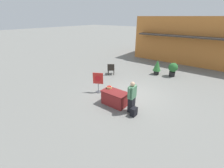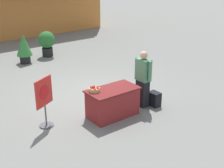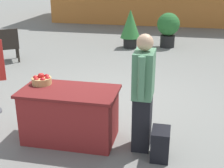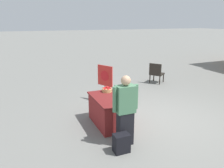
{
  "view_description": "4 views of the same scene",
  "coord_description": "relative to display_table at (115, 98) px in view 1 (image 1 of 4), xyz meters",
  "views": [
    {
      "loc": [
        3.91,
        -7.09,
        4.39
      ],
      "look_at": [
        -0.76,
        -0.98,
        0.91
      ],
      "focal_mm": 24.0,
      "sensor_mm": 36.0,
      "label": 1
    },
    {
      "loc": [
        -4.8,
        -7.43,
        3.92
      ],
      "look_at": [
        -0.18,
        -1.36,
        0.88
      ],
      "focal_mm": 50.0,
      "sensor_mm": 36.0,
      "label": 2
    },
    {
      "loc": [
        1.22,
        -5.34,
        2.39
      ],
      "look_at": [
        0.29,
        -0.95,
        0.73
      ],
      "focal_mm": 50.0,
      "sensor_mm": 36.0,
      "label": 3
    },
    {
      "loc": [
        4.84,
        -3.5,
        2.75
      ],
      "look_at": [
        -0.5,
        -1.23,
        1.06
      ],
      "focal_mm": 35.0,
      "sensor_mm": 36.0,
      "label": 4
    }
  ],
  "objects": [
    {
      "name": "person_visitor",
      "position": [
        1.05,
        -0.02,
        0.43
      ],
      "size": [
        0.27,
        0.61,
        1.63
      ],
      "rotation": [
        0.0,
        0.0,
        3.13
      ],
      "color": "black",
      "rests_on": "ground_plane"
    },
    {
      "name": "potted_plant_far_left",
      "position": [
        -0.02,
        5.84,
        0.29
      ],
      "size": [
        0.63,
        0.63,
        1.21
      ],
      "color": "black",
      "rests_on": "ground_plane"
    },
    {
      "name": "backpack",
      "position": [
        1.33,
        -0.24,
        -0.18
      ],
      "size": [
        0.24,
        0.34,
        0.42
      ],
      "color": "black",
      "rests_on": "ground_plane"
    },
    {
      "name": "ground_plane",
      "position": [
        0.23,
        1.45,
        -0.39
      ],
      "size": [
        120.0,
        120.0,
        0.0
      ],
      "primitive_type": "plane",
      "color": "slate"
    },
    {
      "name": "storefront_building",
      "position": [
        1.13,
        12.35,
        1.82
      ],
      "size": [
        11.03,
        5.69,
        4.41
      ],
      "color": "#C67533",
      "rests_on": "ground_plane"
    },
    {
      "name": "apple_basket",
      "position": [
        -0.47,
        0.15,
        0.45
      ],
      "size": [
        0.29,
        0.29,
        0.16
      ],
      "color": "tan",
      "rests_on": "display_table"
    },
    {
      "name": "display_table",
      "position": [
        0.0,
        0.0,
        0.0
      ],
      "size": [
        1.39,
        0.76,
        0.78
      ],
      "color": "maroon",
      "rests_on": "ground_plane"
    },
    {
      "name": "potted_plant_near_left",
      "position": [
        1.14,
        6.18,
        0.25
      ],
      "size": [
        0.72,
        0.72,
        1.1
      ],
      "color": "black",
      "rests_on": "ground_plane"
    },
    {
      "name": "poster_board",
      "position": [
        -1.68,
        0.56,
        0.33
      ],
      "size": [
        0.58,
        0.36,
        1.29
      ],
      "rotation": [
        0.0,
        0.0,
        -1.08
      ],
      "color": "#4C4C51",
      "rests_on": "ground_plane"
    },
    {
      "name": "patio_chair",
      "position": [
        -2.98,
        3.54,
        0.11
      ],
      "size": [
        0.76,
        0.76,
        0.92
      ],
      "rotation": [
        0.0,
        0.0,
        2.17
      ],
      "color": "#28231E",
      "rests_on": "ground_plane"
    }
  ]
}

